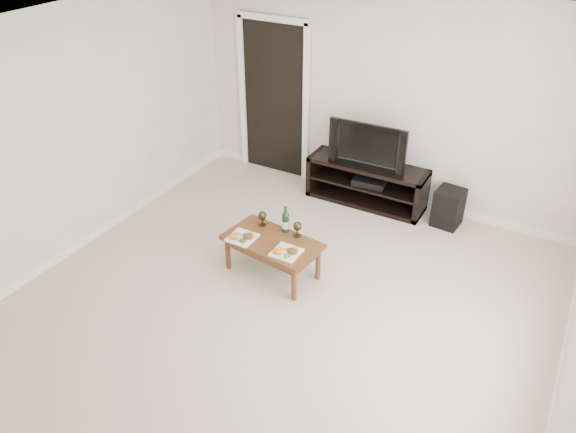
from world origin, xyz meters
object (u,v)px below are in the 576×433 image
(television, at_px, (370,143))
(coffee_table, at_px, (272,257))
(subwoofer, at_px, (448,207))
(media_console, at_px, (366,183))

(television, xyz_separation_m, coffee_table, (-0.28, -1.86, -0.62))
(subwoofer, relative_size, coffee_table, 0.47)
(media_console, bearing_deg, television, 0.00)
(media_console, xyz_separation_m, coffee_table, (-0.28, -1.86, -0.07))
(television, height_order, subwoofer, television)
(coffee_table, bearing_deg, television, 81.46)
(television, relative_size, coffee_table, 0.98)
(subwoofer, bearing_deg, media_console, -175.18)
(coffee_table, bearing_deg, media_console, 81.46)
(television, distance_m, coffee_table, 1.98)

